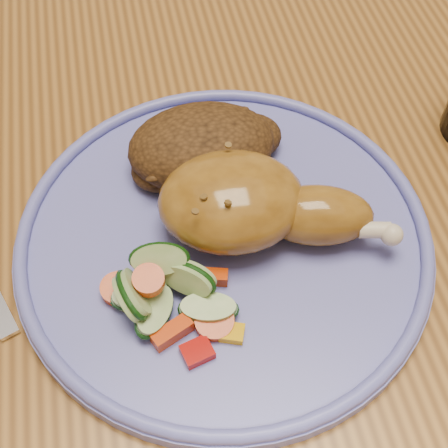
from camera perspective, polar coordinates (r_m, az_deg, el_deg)
name	(u,v)px	position (r m, az deg, el deg)	size (l,w,h in m)	color
ground	(263,396)	(1.22, 3.58, -15.41)	(4.00, 4.00, 0.00)	brown
dining_table	(296,160)	(0.64, 6.64, 5.83)	(0.90, 1.40, 0.75)	#925F27
plate	(224,240)	(0.47, 0.00, -1.51)	(0.31, 0.31, 0.01)	#6064BD
plate_rim	(224,232)	(0.46, 0.00, -0.73)	(0.31, 0.31, 0.01)	#6064BD
chicken_leg	(252,205)	(0.44, 2.61, 1.78)	(0.17, 0.10, 0.06)	#94641F
rice_pilaf	(205,147)	(0.49, -1.79, 7.07)	(0.12, 0.08, 0.05)	#452A11
vegetable_pile	(164,294)	(0.42, -5.48, -6.41)	(0.09, 0.09, 0.05)	#A50A05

